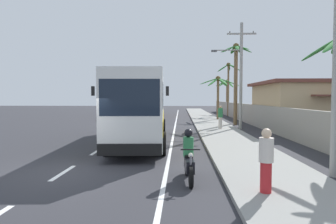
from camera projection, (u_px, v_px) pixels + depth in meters
ground_plane at (64, 172)px, 9.82m from camera, size 160.00×160.00×0.00m
sidewalk_kerb at (223, 134)px, 19.50m from camera, size 3.20×90.00×0.14m
lane_markings at (159, 128)px, 24.27m from camera, size 3.61×71.00×0.01m
boundary_wall at (263, 117)px, 23.28m from camera, size 0.24×60.00×1.90m
coach_bus_foreground at (142, 106)px, 16.77m from camera, size 3.39×12.23×3.96m
coach_bus_far_lane at (140, 102)px, 40.45m from camera, size 3.37×11.00×3.60m
motorcycle_beside_bus at (189, 159)px, 8.82m from camera, size 0.56×1.96×1.57m
pedestrian_near_kerb at (266, 159)px, 7.25m from camera, size 0.36×0.36×1.62m
pedestrian_midwalk at (220, 117)px, 22.37m from camera, size 0.36×0.36×1.78m
utility_pole_mid at (240, 72)px, 23.27m from camera, size 3.55×0.24×8.50m
palm_nearest at (236, 70)px, 26.67m from camera, size 2.80×2.95×7.53m
palm_second at (228, 77)px, 39.72m from camera, size 3.42×3.66×7.33m
palm_third at (227, 90)px, 42.93m from camera, size 3.63×3.59×5.23m
palm_farthest at (218, 87)px, 31.99m from camera, size 4.04×3.76×4.92m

